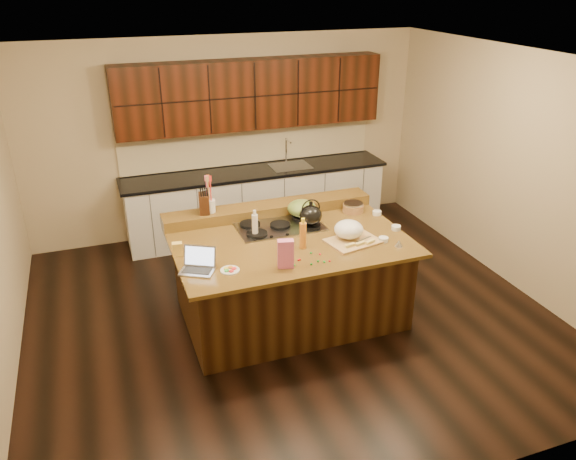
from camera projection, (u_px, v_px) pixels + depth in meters
name	position (u px, v px, depth m)	size (l,w,h in m)	color
room	(290.00, 200.00, 5.61)	(5.52, 5.02, 2.72)	black
island	(290.00, 277.00, 5.99)	(2.40, 1.60, 0.92)	black
back_ledge	(269.00, 209.00, 6.37)	(2.40, 0.30, 0.12)	black
cooktop	(280.00, 226.00, 6.04)	(0.92, 0.52, 0.05)	gray
back_counter	(255.00, 166.00, 7.76)	(3.70, 0.66, 2.40)	silver
kettle	(311.00, 215.00, 5.97)	(0.24, 0.24, 0.22)	black
green_bowl	(302.00, 208.00, 6.20)	(0.32, 0.32, 0.18)	olive
laptop	(198.00, 264.00, 5.18)	(0.38, 0.36, 0.21)	#B7B7BC
oil_bottle	(303.00, 236.00, 5.55)	(0.07, 0.07, 0.27)	orange
vinegar_bottle	(255.00, 226.00, 5.79)	(0.06, 0.06, 0.25)	silver
wooden_tray	(350.00, 232.00, 5.73)	(0.58, 0.47, 0.21)	tan
ramekin_a	(383.00, 239.00, 5.73)	(0.10, 0.10, 0.04)	white
ramekin_b	(396.00, 228.00, 5.99)	(0.10, 0.10, 0.04)	white
ramekin_c	(377.00, 213.00, 6.36)	(0.10, 0.10, 0.04)	white
strainer_bowl	(353.00, 208.00, 6.43)	(0.24, 0.24, 0.09)	#996B3F
kitchen_timer	(399.00, 243.00, 5.63)	(0.08, 0.08, 0.07)	silver
pink_bag	(286.00, 254.00, 5.19)	(0.15, 0.08, 0.28)	pink
candy_plate	(230.00, 270.00, 5.18)	(0.18, 0.18, 0.01)	white
package_box	(177.00, 249.00, 5.43)	(0.10, 0.07, 0.14)	#EFC554
utensil_crock	(210.00, 206.00, 6.10)	(0.12, 0.12, 0.14)	white
knife_block	(204.00, 203.00, 6.07)	(0.11, 0.18, 0.22)	black
gumdrop_0	(286.00, 266.00, 5.24)	(0.02, 0.02, 0.02)	red
gumdrop_1	(294.00, 265.00, 5.26)	(0.02, 0.02, 0.02)	#198C26
gumdrop_2	(290.00, 263.00, 5.29)	(0.02, 0.02, 0.02)	red
gumdrop_3	(311.00, 253.00, 5.49)	(0.02, 0.02, 0.02)	#198C26
gumdrop_4	(298.00, 260.00, 5.35)	(0.02, 0.02, 0.02)	red
gumdrop_5	(292.00, 264.00, 5.29)	(0.02, 0.02, 0.02)	#198C26
gumdrop_6	(300.00, 259.00, 5.36)	(0.02, 0.02, 0.02)	red
gumdrop_7	(311.00, 264.00, 5.28)	(0.02, 0.02, 0.02)	#198C26
gumdrop_8	(330.00, 261.00, 5.33)	(0.02, 0.02, 0.02)	red
gumdrop_9	(318.00, 261.00, 5.33)	(0.02, 0.02, 0.02)	#198C26
gumdrop_10	(320.00, 254.00, 5.46)	(0.02, 0.02, 0.02)	red
gumdrop_11	(324.00, 262.00, 5.32)	(0.02, 0.02, 0.02)	#198C26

